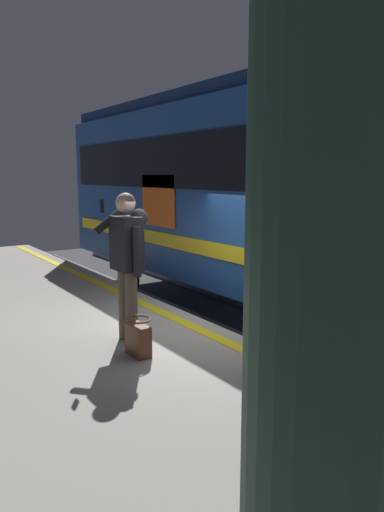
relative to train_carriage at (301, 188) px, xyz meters
name	(u,v)px	position (x,y,z in m)	size (l,w,h in m)	color
ground_plane	(210,388)	(-0.60, 2.21, -2.57)	(25.28, 25.28, 0.00)	#3D3D3F
platform	(23,404)	(-0.60, 4.61, -2.12)	(16.85, 4.80, 0.90)	#9E998E
safety_line	(191,326)	(-0.60, 2.51, -1.67)	(16.52, 0.16, 0.01)	yellow
track_rail_near	(291,358)	(-0.60, 0.71, -2.49)	(21.91, 0.08, 0.16)	slate
track_rail_far	(353,340)	(-0.60, -0.72, -2.49)	(21.91, 0.08, 0.16)	slate
train_carriage	(301,188)	(0.00, 0.00, 0.00)	(12.41, 2.73, 4.07)	#1E478C
passenger	(128,255)	(-0.64, 3.39, -0.67)	(0.57, 0.55, 1.69)	brown
handbag	(138,338)	(-1.11, 3.52, -1.48)	(0.32, 0.29, 0.40)	#59331E
station_column	(369,233)	(-4.96, 5.09, 0.12)	(0.40, 0.40, 3.58)	#1E3F2D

